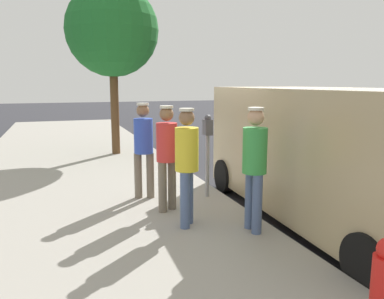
# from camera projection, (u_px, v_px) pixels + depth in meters

# --- Properties ---
(ground_plane) EXTENTS (80.00, 80.00, 0.00)m
(ground_plane) POSITION_uv_depth(u_px,v_px,m) (267.00, 195.00, 7.80)
(ground_plane) COLOR #2D2D33
(sidewalk_slab) EXTENTS (5.00, 32.00, 0.15)m
(sidewalk_slab) POSITION_uv_depth(u_px,v_px,m) (88.00, 210.00, 6.65)
(sidewalk_slab) COLOR #9E998E
(sidewalk_slab) RESTS_ON ground
(parking_meter_near) EXTENTS (0.14, 0.18, 1.52)m
(parking_meter_near) POSITION_uv_depth(u_px,v_px,m) (208.00, 141.00, 7.05)
(parking_meter_near) COLOR gray
(parking_meter_near) RESTS_ON sidewalk_slab
(pedestrian_in_red) EXTENTS (0.34, 0.34, 1.73)m
(pedestrian_in_red) POSITION_uv_depth(u_px,v_px,m) (167.00, 151.00, 6.26)
(pedestrian_in_red) COLOR #726656
(pedestrian_in_red) RESTS_ON sidewalk_slab
(pedestrian_in_blue) EXTENTS (0.35, 0.34, 1.73)m
(pedestrian_in_blue) POSITION_uv_depth(u_px,v_px,m) (144.00, 144.00, 6.97)
(pedestrian_in_blue) COLOR #726656
(pedestrian_in_blue) RESTS_ON sidewalk_slab
(pedestrian_in_green) EXTENTS (0.34, 0.36, 1.76)m
(pedestrian_in_green) POSITION_uv_depth(u_px,v_px,m) (255.00, 161.00, 5.38)
(pedestrian_in_green) COLOR #4C608C
(pedestrian_in_green) RESTS_ON sidewalk_slab
(pedestrian_in_yellow) EXTENTS (0.34, 0.34, 1.73)m
(pedestrian_in_yellow) POSITION_uv_depth(u_px,v_px,m) (187.00, 159.00, 5.58)
(pedestrian_in_yellow) COLOR #4C608C
(pedestrian_in_yellow) RESTS_ON sidewalk_slab
(parked_van) EXTENTS (2.31, 5.28, 2.15)m
(parked_van) POSITION_uv_depth(u_px,v_px,m) (329.00, 152.00, 6.16)
(parked_van) COLOR tan
(parked_van) RESTS_ON ground
(street_tree) EXTENTS (2.63, 2.63, 4.88)m
(street_tree) POSITION_uv_depth(u_px,v_px,m) (112.00, 31.00, 11.00)
(street_tree) COLOR brown
(street_tree) RESTS_ON sidewalk_slab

